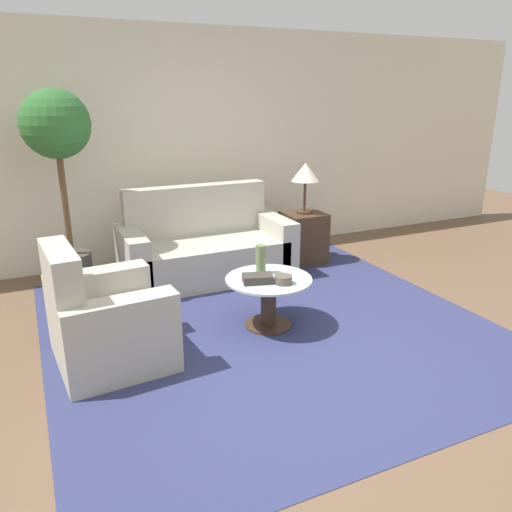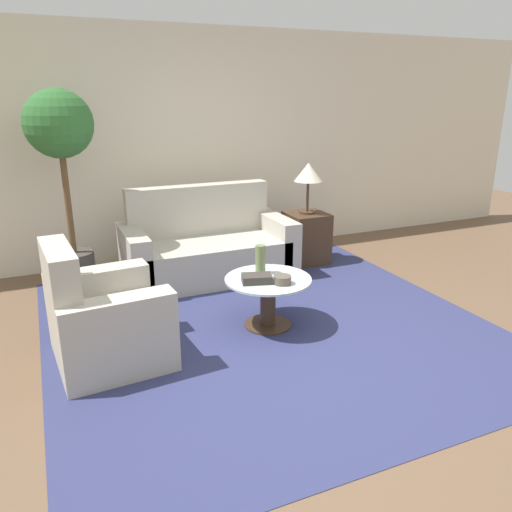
{
  "view_description": "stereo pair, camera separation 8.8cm",
  "coord_description": "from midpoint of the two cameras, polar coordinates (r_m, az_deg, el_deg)",
  "views": [
    {
      "loc": [
        -1.63,
        -2.8,
        1.89
      ],
      "look_at": [
        0.08,
        0.9,
        0.55
      ],
      "focal_mm": 35.0,
      "sensor_mm": 36.0,
      "label": 1
    },
    {
      "loc": [
        -1.55,
        -2.83,
        1.89
      ],
      "look_at": [
        0.08,
        0.9,
        0.55
      ],
      "focal_mm": 35.0,
      "sensor_mm": 36.0,
      "label": 2
    }
  ],
  "objects": [
    {
      "name": "ground_plane",
      "position": [
        3.74,
        4.07,
        -12.17
      ],
      "size": [
        14.0,
        14.0,
        0.0
      ],
      "primitive_type": "plane",
      "color": "brown"
    },
    {
      "name": "wall_back",
      "position": [
        5.91,
        -9.32,
        12.24
      ],
      "size": [
        10.0,
        0.06,
        2.6
      ],
      "color": "beige",
      "rests_on": "ground_plane"
    },
    {
      "name": "rug",
      "position": [
        4.29,
        0.82,
        -7.9
      ],
      "size": [
        3.58,
        3.6,
        0.01
      ],
      "color": "navy",
      "rests_on": "ground_plane"
    },
    {
      "name": "sofa_main",
      "position": [
        5.35,
        -6.35,
        0.75
      ],
      "size": [
        1.76,
        0.84,
        0.95
      ],
      "color": "#B2AD9E",
      "rests_on": "ground_plane"
    },
    {
      "name": "armchair",
      "position": [
        3.81,
        -17.81,
        -7.5
      ],
      "size": [
        0.84,
        0.92,
        0.91
      ],
      "rotation": [
        0.0,
        0.0,
        1.65
      ],
      "color": "#B2AD9E",
      "rests_on": "ground_plane"
    },
    {
      "name": "coffee_table",
      "position": [
        4.17,
        0.84,
        -4.51
      ],
      "size": [
        0.72,
        0.72,
        0.43
      ],
      "color": "#422D1E",
      "rests_on": "ground_plane"
    },
    {
      "name": "side_table",
      "position": [
        5.8,
        5.01,
        2.12
      ],
      "size": [
        0.44,
        0.44,
        0.58
      ],
      "color": "#422D1E",
      "rests_on": "ground_plane"
    },
    {
      "name": "table_lamp",
      "position": [
        5.64,
        5.22,
        9.33
      ],
      "size": [
        0.31,
        0.31,
        0.57
      ],
      "color": "#422D1E",
      "rests_on": "side_table"
    },
    {
      "name": "potted_plant",
      "position": [
        5.07,
        -22.07,
        10.88
      ],
      "size": [
        0.63,
        0.63,
        1.93
      ],
      "color": "#3D3833",
      "rests_on": "ground_plane"
    },
    {
      "name": "vase",
      "position": [
        4.18,
        -0.06,
        -0.39
      ],
      "size": [
        0.09,
        0.09,
        0.25
      ],
      "color": "#6B7A4C",
      "rests_on": "coffee_table"
    },
    {
      "name": "bowl",
      "position": [
        4.0,
        2.51,
        -2.71
      ],
      "size": [
        0.14,
        0.14,
        0.07
      ],
      "color": "brown",
      "rests_on": "coffee_table"
    },
    {
      "name": "book_stack",
      "position": [
        4.01,
        -0.44,
        -2.6
      ],
      "size": [
        0.27,
        0.21,
        0.07
      ],
      "rotation": [
        0.0,
        0.0,
        -0.27
      ],
      "color": "#38332D",
      "rests_on": "coffee_table"
    }
  ]
}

